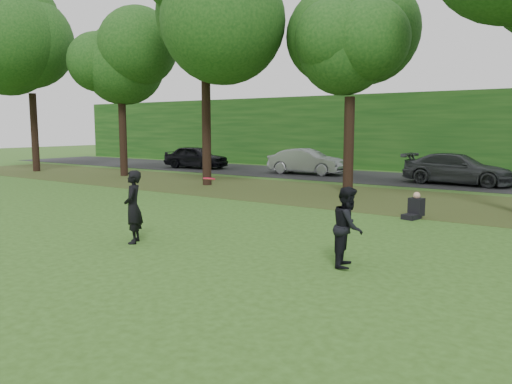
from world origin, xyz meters
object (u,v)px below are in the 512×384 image
(seated_person, at_px, (415,209))
(player_right, at_px, (348,227))
(player_left, at_px, (133,207))
(frisbee, at_px, (209,179))

(seated_person, bearing_deg, player_right, -71.91)
(player_left, distance_m, seated_person, 8.69)
(player_left, bearing_deg, player_right, 63.56)
(player_left, relative_size, seated_person, 2.17)
(frisbee, relative_size, seated_person, 0.38)
(frisbee, distance_m, seated_person, 7.62)
(player_left, xyz_separation_m, frisbee, (2.28, 0.19, 0.82))
(player_right, xyz_separation_m, frisbee, (-2.94, -0.88, 0.89))
(player_left, relative_size, player_right, 1.09)
(player_left, bearing_deg, frisbee, 56.74)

